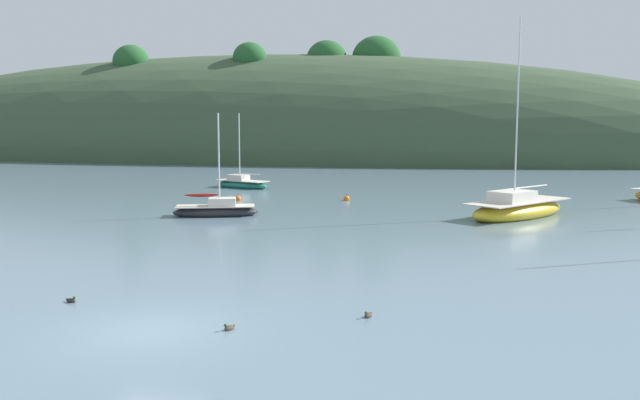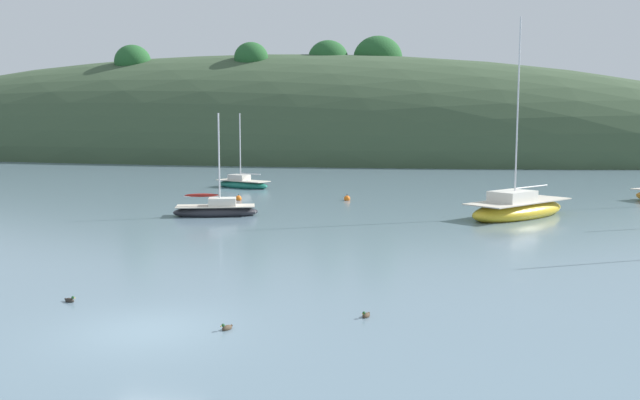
{
  "view_description": "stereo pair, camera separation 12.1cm",
  "coord_description": "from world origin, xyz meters",
  "px_view_note": "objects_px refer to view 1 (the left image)",
  "views": [
    {
      "loc": [
        8.43,
        -16.08,
        5.56
      ],
      "look_at": [
        0.0,
        20.0,
        1.2
      ],
      "focal_mm": 38.34,
      "sensor_mm": 36.0,
      "label": 1
    },
    {
      "loc": [
        8.55,
        -16.05,
        5.56
      ],
      "look_at": [
        0.0,
        20.0,
        1.2
      ],
      "focal_mm": 38.34,
      "sensor_mm": 36.0,
      "label": 2
    }
  ],
  "objects_px": {
    "mooring_buoy_channel": "(347,199)",
    "duck_lead": "(229,328)",
    "sailboat_cream_ketch": "(242,184)",
    "sailboat_navy_dinghy": "(216,210)",
    "duck_trailing": "(368,315)",
    "mooring_buoy_inner": "(238,199)",
    "sailboat_grey_yawl": "(517,209)",
    "duck_lone_left": "(71,300)"
  },
  "relations": [
    {
      "from": "sailboat_navy_dinghy",
      "to": "duck_lead",
      "type": "distance_m",
      "value": 22.02
    },
    {
      "from": "sailboat_cream_ketch",
      "to": "sailboat_navy_dinghy",
      "type": "relative_size",
      "value": 1.02
    },
    {
      "from": "mooring_buoy_inner",
      "to": "duck_lead",
      "type": "height_order",
      "value": "mooring_buoy_inner"
    },
    {
      "from": "duck_lead",
      "to": "duck_lone_left",
      "type": "height_order",
      "value": "same"
    },
    {
      "from": "mooring_buoy_inner",
      "to": "mooring_buoy_channel",
      "type": "bearing_deg",
      "value": 12.79
    },
    {
      "from": "mooring_buoy_channel",
      "to": "sailboat_grey_yawl",
      "type": "bearing_deg",
      "value": -27.39
    },
    {
      "from": "sailboat_cream_ketch",
      "to": "duck_trailing",
      "type": "bearing_deg",
      "value": -64.96
    },
    {
      "from": "duck_lead",
      "to": "duck_lone_left",
      "type": "distance_m",
      "value": 5.91
    },
    {
      "from": "mooring_buoy_channel",
      "to": "duck_trailing",
      "type": "height_order",
      "value": "mooring_buoy_channel"
    },
    {
      "from": "sailboat_grey_yawl",
      "to": "sailboat_navy_dinghy",
      "type": "height_order",
      "value": "sailboat_grey_yawl"
    },
    {
      "from": "sailboat_grey_yawl",
      "to": "duck_lone_left",
      "type": "relative_size",
      "value": 27.22
    },
    {
      "from": "mooring_buoy_inner",
      "to": "duck_lead",
      "type": "relative_size",
      "value": 1.31
    },
    {
      "from": "duck_trailing",
      "to": "duck_lone_left",
      "type": "bearing_deg",
      "value": -176.91
    },
    {
      "from": "duck_lead",
      "to": "duck_lone_left",
      "type": "bearing_deg",
      "value": 165.09
    },
    {
      "from": "duck_trailing",
      "to": "mooring_buoy_inner",
      "type": "bearing_deg",
      "value": 117.2
    },
    {
      "from": "mooring_buoy_channel",
      "to": "duck_trailing",
      "type": "relative_size",
      "value": 1.28
    },
    {
      "from": "duck_lead",
      "to": "sailboat_grey_yawl",
      "type": "bearing_deg",
      "value": 70.17
    },
    {
      "from": "duck_lead",
      "to": "duck_trailing",
      "type": "bearing_deg",
      "value": 30.51
    },
    {
      "from": "duck_trailing",
      "to": "duck_lead",
      "type": "height_order",
      "value": "same"
    },
    {
      "from": "sailboat_navy_dinghy",
      "to": "mooring_buoy_inner",
      "type": "xyz_separation_m",
      "value": [
        -1.41,
        7.58,
        -0.2
      ]
    },
    {
      "from": "sailboat_navy_dinghy",
      "to": "mooring_buoy_channel",
      "type": "height_order",
      "value": "sailboat_navy_dinghy"
    },
    {
      "from": "sailboat_cream_ketch",
      "to": "mooring_buoy_inner",
      "type": "distance_m",
      "value": 8.89
    },
    {
      "from": "mooring_buoy_inner",
      "to": "duck_lone_left",
      "type": "relative_size",
      "value": 1.28
    },
    {
      "from": "sailboat_grey_yawl",
      "to": "duck_lead",
      "type": "xyz_separation_m",
      "value": [
        -8.59,
        -23.81,
        -0.41
      ]
    },
    {
      "from": "mooring_buoy_inner",
      "to": "duck_trailing",
      "type": "height_order",
      "value": "mooring_buoy_inner"
    },
    {
      "from": "mooring_buoy_channel",
      "to": "duck_lead",
      "type": "height_order",
      "value": "mooring_buoy_channel"
    },
    {
      "from": "mooring_buoy_inner",
      "to": "duck_lead",
      "type": "distance_m",
      "value": 29.6
    },
    {
      "from": "duck_trailing",
      "to": "duck_lead",
      "type": "xyz_separation_m",
      "value": [
        -3.42,
        -2.01,
        0.0
      ]
    },
    {
      "from": "mooring_buoy_inner",
      "to": "duck_trailing",
      "type": "distance_m",
      "value": 29.11
    },
    {
      "from": "sailboat_cream_ketch",
      "to": "duck_trailing",
      "type": "xyz_separation_m",
      "value": [
        16.04,
        -34.35,
        -0.27
      ]
    },
    {
      "from": "sailboat_navy_dinghy",
      "to": "duck_trailing",
      "type": "bearing_deg",
      "value": -56.98
    },
    {
      "from": "mooring_buoy_inner",
      "to": "duck_lead",
      "type": "xyz_separation_m",
      "value": [
        9.89,
        -27.9,
        -0.07
      ]
    },
    {
      "from": "duck_trailing",
      "to": "sailboat_cream_ketch",
      "type": "bearing_deg",
      "value": 115.04
    },
    {
      "from": "duck_lead",
      "to": "duck_lone_left",
      "type": "relative_size",
      "value": 0.98
    },
    {
      "from": "duck_lone_left",
      "to": "duck_trailing",
      "type": "bearing_deg",
      "value": 3.09
    },
    {
      "from": "sailboat_cream_ketch",
      "to": "sailboat_navy_dinghy",
      "type": "height_order",
      "value": "sailboat_cream_ketch"
    },
    {
      "from": "sailboat_cream_ketch",
      "to": "duck_lone_left",
      "type": "xyz_separation_m",
      "value": [
        6.91,
        -34.84,
        -0.27
      ]
    },
    {
      "from": "duck_lead",
      "to": "duck_lone_left",
      "type": "xyz_separation_m",
      "value": [
        -5.71,
        1.52,
        0.0
      ]
    },
    {
      "from": "sailboat_grey_yawl",
      "to": "duck_lone_left",
      "type": "height_order",
      "value": "sailboat_grey_yawl"
    },
    {
      "from": "mooring_buoy_inner",
      "to": "mooring_buoy_channel",
      "type": "height_order",
      "value": "same"
    },
    {
      "from": "sailboat_grey_yawl",
      "to": "mooring_buoy_channel",
      "type": "bearing_deg",
      "value": 152.61
    },
    {
      "from": "mooring_buoy_channel",
      "to": "duck_trailing",
      "type": "bearing_deg",
      "value": -77.83
    }
  ]
}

